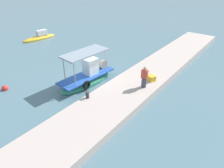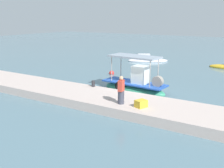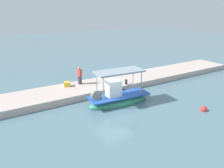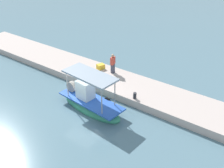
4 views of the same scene
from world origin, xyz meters
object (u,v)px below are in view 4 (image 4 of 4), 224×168
at_px(cargo_crate, 101,67).
at_px(mooring_bollard, 135,96).
at_px(fisherman_near_bollard, 113,64).
at_px(main_fishing_boat, 90,102).

bearing_deg(cargo_crate, mooring_bollard, 155.11).
bearing_deg(fisherman_near_bollard, cargo_crate, 1.96).
distance_m(main_fishing_boat, cargo_crate, 5.24).
bearing_deg(mooring_bollard, main_fishing_boat, 43.55).
xyz_separation_m(mooring_bollard, cargo_crate, (4.97, -2.31, -0.02)).
distance_m(main_fishing_boat, mooring_bollard, 3.21).
height_order(fisherman_near_bollard, mooring_bollard, fisherman_near_bollard).
xyz_separation_m(main_fishing_boat, fisherman_near_bollard, (1.37, -4.56, 0.82)).
distance_m(fisherman_near_bollard, mooring_bollard, 4.41).
bearing_deg(mooring_bollard, cargo_crate, -24.89).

